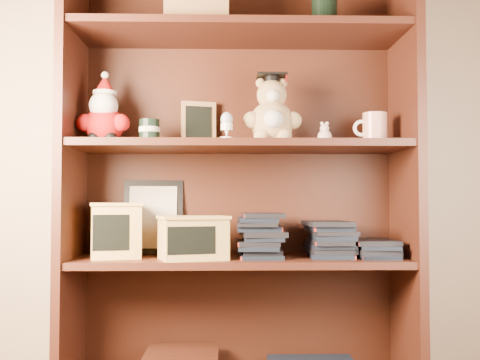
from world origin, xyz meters
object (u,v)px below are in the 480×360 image
object	(u,v)px
bookcase	(239,192)
treats_box	(116,230)
grad_teddy_bear	(272,116)
teacher_mug	(374,128)

from	to	relation	value
bookcase	treats_box	world-z (taller)	bookcase
bookcase	treats_box	bearing A→B (deg)	-173.14
bookcase	grad_teddy_bear	bearing A→B (deg)	-26.88
grad_teddy_bear	teacher_mug	distance (m)	0.36
bookcase	grad_teddy_bear	xyz separation A→B (m)	(0.11, -0.06, 0.27)
grad_teddy_bear	teacher_mug	xyz separation A→B (m)	(0.36, 0.01, -0.04)
grad_teddy_bear	treats_box	world-z (taller)	grad_teddy_bear
bookcase	treats_box	size ratio (longest dim) A/B	7.71
teacher_mug	grad_teddy_bear	bearing A→B (deg)	-178.81
treats_box	bookcase	bearing A→B (deg)	6.86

